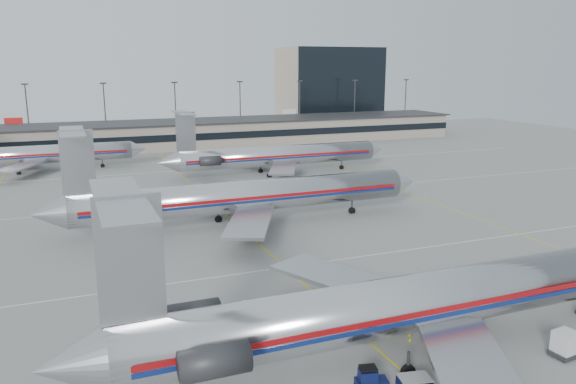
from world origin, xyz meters
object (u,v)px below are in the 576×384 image
uld_container (565,344)px  belt_loader (461,314)px  jet_foreground (416,302)px  jet_second_row (240,196)px

uld_container → belt_loader: (-3.09, 7.07, -0.27)m
uld_container → belt_loader: bearing=107.0°
jet_foreground → belt_loader: jet_foreground is taller
jet_second_row → uld_container: jet_second_row is taller
jet_foreground → belt_loader: bearing=23.2°
jet_second_row → belt_loader: (8.06, -32.28, -3.08)m
jet_foreground → jet_second_row: jet_foreground is taller
uld_container → belt_loader: belt_loader is taller
uld_container → belt_loader: 7.72m
uld_container → jet_foreground: bearing=148.2°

